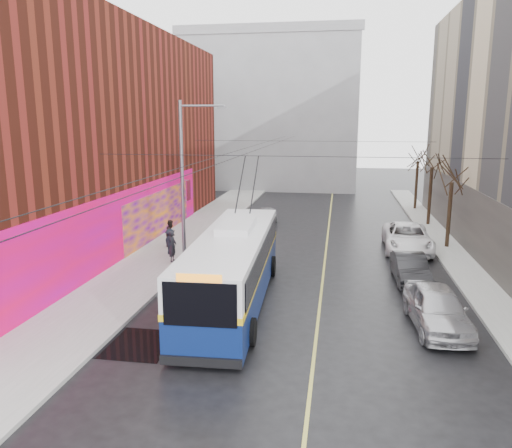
# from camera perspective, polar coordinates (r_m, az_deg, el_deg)

# --- Properties ---
(ground) EXTENTS (140.00, 140.00, 0.00)m
(ground) POSITION_cam_1_polar(r_m,az_deg,el_deg) (18.07, 1.76, -14.39)
(ground) COLOR black
(ground) RESTS_ON ground
(sidewalk_left) EXTENTS (4.00, 60.00, 0.15)m
(sidewalk_left) POSITION_cam_1_polar(r_m,az_deg,el_deg) (30.87, -10.06, -3.19)
(sidewalk_left) COLOR gray
(sidewalk_left) RESTS_ON ground
(sidewalk_right) EXTENTS (2.00, 60.00, 0.15)m
(sidewalk_right) POSITION_cam_1_polar(r_m,az_deg,el_deg) (29.96, 22.41, -4.38)
(sidewalk_right) COLOR gray
(sidewalk_right) RESTS_ON ground
(lane_line) EXTENTS (0.12, 50.00, 0.01)m
(lane_line) POSITION_cam_1_polar(r_m,az_deg,el_deg) (31.11, 7.99, -3.14)
(lane_line) COLOR #BFB74C
(lane_line) RESTS_ON ground
(building_left) EXTENTS (12.11, 36.00, 14.00)m
(building_left) POSITION_cam_1_polar(r_m,az_deg,el_deg) (35.11, -21.92, 9.38)
(building_left) COLOR #5A1E12
(building_left) RESTS_ON ground
(building_far) EXTENTS (20.50, 12.10, 18.00)m
(building_far) POSITION_cam_1_polar(r_m,az_deg,el_deg) (61.60, 1.92, 12.80)
(building_far) COLOR gray
(building_far) RESTS_ON ground
(streetlight_pole) EXTENTS (2.65, 0.60, 9.00)m
(streetlight_pole) POSITION_cam_1_polar(r_m,az_deg,el_deg) (27.53, -8.13, 5.18)
(streetlight_pole) COLOR slate
(streetlight_pole) RESTS_ON ground
(catenary_wires) EXTENTS (18.00, 60.00, 0.22)m
(catenary_wires) POSITION_cam_1_polar(r_m,az_deg,el_deg) (31.23, 0.85, 8.65)
(catenary_wires) COLOR black
(tree_near) EXTENTS (3.20, 3.20, 6.40)m
(tree_near) POSITION_cam_1_polar(r_m,az_deg,el_deg) (32.93, 21.57, 5.78)
(tree_near) COLOR black
(tree_near) RESTS_ON ground
(tree_mid) EXTENTS (3.20, 3.20, 6.68)m
(tree_mid) POSITION_cam_1_polar(r_m,az_deg,el_deg) (39.76, 19.54, 7.23)
(tree_mid) COLOR black
(tree_mid) RESTS_ON ground
(tree_far) EXTENTS (3.20, 3.20, 6.57)m
(tree_far) POSITION_cam_1_polar(r_m,az_deg,el_deg) (46.66, 18.08, 7.78)
(tree_far) COLOR black
(tree_far) RESTS_ON ground
(puddle) EXTENTS (2.31, 2.65, 0.01)m
(puddle) POSITION_cam_1_polar(r_m,az_deg,el_deg) (19.07, -13.20, -13.23)
(puddle) COLOR black
(puddle) RESTS_ON ground
(pigeons_flying) EXTENTS (3.46, 2.54, 1.25)m
(pigeons_flying) POSITION_cam_1_polar(r_m,az_deg,el_deg) (26.68, 0.75, 9.39)
(pigeons_flying) COLOR slate
(trolleybus) EXTENTS (3.41, 12.89, 6.06)m
(trolleybus) POSITION_cam_1_polar(r_m,az_deg,el_deg) (21.94, -2.64, -4.86)
(trolleybus) COLOR #0A1B50
(trolleybus) RESTS_ON ground
(parked_car_a) EXTENTS (2.32, 5.00, 1.66)m
(parked_car_a) POSITION_cam_1_polar(r_m,az_deg,el_deg) (20.82, 19.98, -9.01)
(parked_car_a) COLOR silver
(parked_car_a) RESTS_ON ground
(parked_car_b) EXTENTS (1.62, 4.32, 1.41)m
(parked_car_b) POSITION_cam_1_polar(r_m,az_deg,el_deg) (26.13, 17.20, -4.88)
(parked_car_b) COLOR black
(parked_car_b) RESTS_ON ground
(parked_car_c) EXTENTS (2.89, 6.06, 1.67)m
(parked_car_c) POSITION_cam_1_polar(r_m,az_deg,el_deg) (32.21, 16.89, -1.50)
(parked_car_c) COLOR white
(parked_car_c) RESTS_ON ground
(following_car) EXTENTS (1.87, 4.12, 1.37)m
(following_car) POSITION_cam_1_polar(r_m,az_deg,el_deg) (38.27, 1.13, 0.85)
(following_car) COLOR silver
(following_car) RESTS_ON ground
(pedestrian_a) EXTENTS (0.43, 0.65, 1.77)m
(pedestrian_a) POSITION_cam_1_polar(r_m,az_deg,el_deg) (28.34, -9.51, -2.52)
(pedestrian_a) COLOR black
(pedestrian_a) RESTS_ON sidewalk_left
(pedestrian_b) EXTENTS (0.75, 0.90, 1.69)m
(pedestrian_b) POSITION_cam_1_polar(r_m,az_deg,el_deg) (31.78, -9.69, -1.04)
(pedestrian_b) COLOR black
(pedestrian_b) RESTS_ON sidewalk_left
(pedestrian_c) EXTENTS (1.13, 1.10, 1.55)m
(pedestrian_c) POSITION_cam_1_polar(r_m,az_deg,el_deg) (29.88, -9.80, -2.00)
(pedestrian_c) COLOR black
(pedestrian_c) RESTS_ON sidewalk_left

